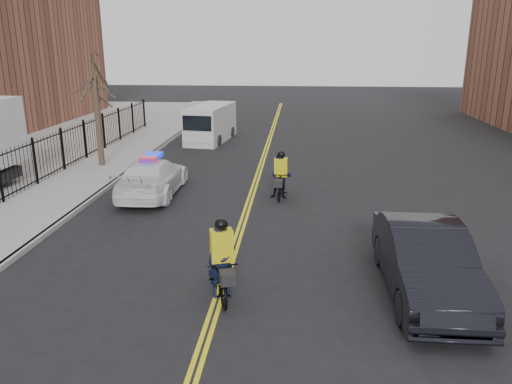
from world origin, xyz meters
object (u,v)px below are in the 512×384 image
at_px(police_cruiser, 153,177).
at_px(dark_sedan, 426,261).
at_px(cargo_van, 210,124).
at_px(cyclist_far, 281,180).
at_px(cyclist_near, 222,270).

bearing_deg(police_cruiser, dark_sedan, 138.37).
xyz_separation_m(dark_sedan, cargo_van, (-8.44, 18.93, 0.22)).
bearing_deg(dark_sedan, police_cruiser, 139.20).
xyz_separation_m(dark_sedan, cyclist_far, (-3.69, 7.43, -0.11)).
relative_size(police_cruiser, cyclist_far, 2.67).
height_order(dark_sedan, cyclist_near, cyclist_near).
bearing_deg(cargo_van, dark_sedan, -58.53).
bearing_deg(dark_sedan, cyclist_near, -173.94).
distance_m(cyclist_near, cyclist_far, 8.04).
relative_size(cargo_van, cyclist_far, 2.85).
xyz_separation_m(cyclist_near, cyclist_far, (1.07, 7.96, 0.06)).
distance_m(cargo_van, cyclist_near, 19.81).
height_order(cargo_van, cyclist_far, cargo_van).
distance_m(dark_sedan, cyclist_near, 4.79).
height_order(cargo_van, cyclist_near, cargo_van).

